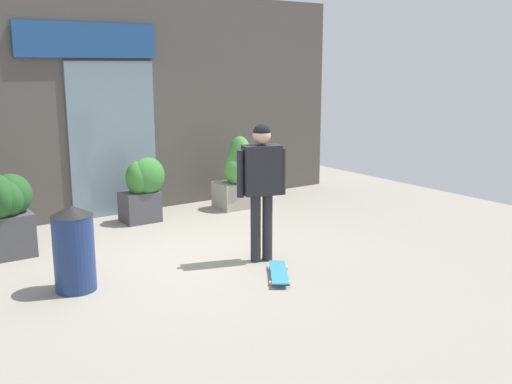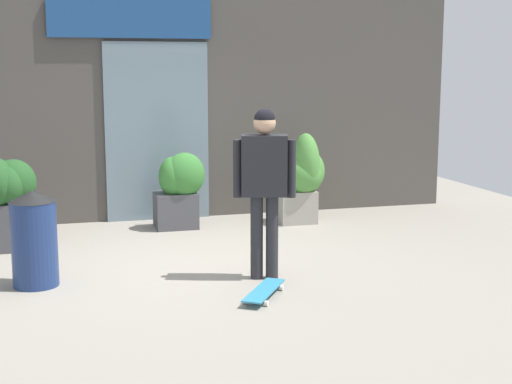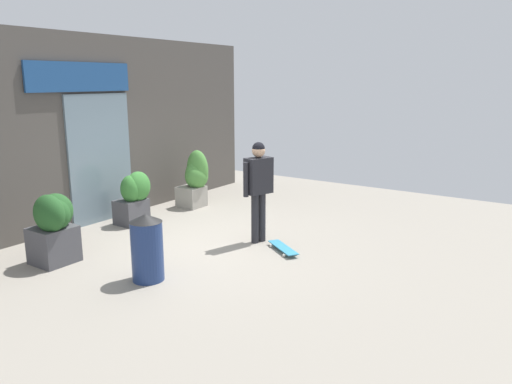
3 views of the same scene
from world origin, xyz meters
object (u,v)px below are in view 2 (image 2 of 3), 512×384
object	(u,v)px
skateboard	(264,291)
planter_box_left	(302,177)
skateboarder	(264,174)
planter_box_mid	(178,189)
planter_box_right	(7,198)
trash_bin	(34,238)

from	to	relation	value
skateboard	planter_box_left	size ratio (longest dim) A/B	0.61
skateboarder	skateboard	size ratio (longest dim) A/B	2.29
skateboard	planter_box_mid	size ratio (longest dim) A/B	0.74
planter_box_left	planter_box_right	distance (m)	3.98
planter_box_right	planter_box_mid	xyz separation A→B (m)	(2.19, 0.61, -0.08)
planter_box_right	planter_box_left	bearing A→B (deg)	7.41
planter_box_right	trash_bin	bearing A→B (deg)	-79.13
planter_box_right	skateboard	bearing A→B (deg)	-47.68
skateboarder	planter_box_mid	world-z (taller)	skateboarder
skateboarder	planter_box_left	world-z (taller)	skateboarder
planter_box_left	trash_bin	world-z (taller)	planter_box_left
skateboard	planter_box_right	bearing A→B (deg)	-103.89
trash_bin	planter_box_left	bearing A→B (deg)	31.34
planter_box_left	skateboarder	bearing A→B (deg)	-117.15
planter_box_left	trash_bin	size ratio (longest dim) A/B	1.31
trash_bin	planter_box_mid	bearing A→B (deg)	51.03
planter_box_left	trash_bin	xyz separation A→B (m)	(-3.62, -2.21, -0.16)
planter_box_mid	skateboarder	bearing A→B (deg)	-80.67
planter_box_left	planter_box_right	size ratio (longest dim) A/B	1.14
skateboarder	trash_bin	world-z (taller)	skateboarder
skateboarder	planter_box_mid	size ratio (longest dim) A/B	1.69
skateboarder	planter_box_mid	bearing A→B (deg)	-153.99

